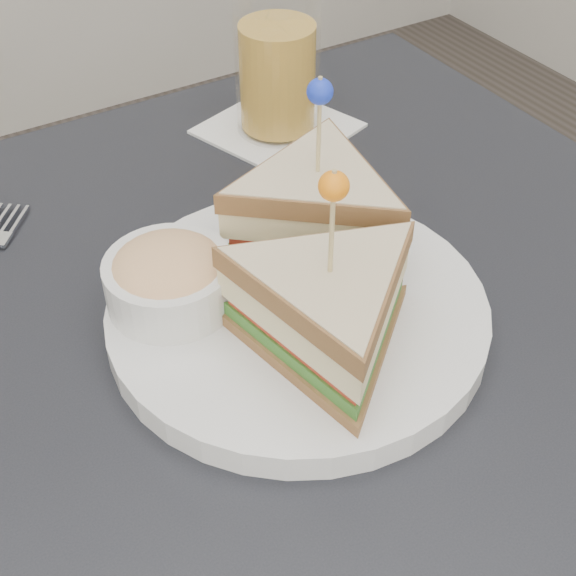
% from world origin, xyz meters
% --- Properties ---
extents(table, '(0.80, 0.80, 0.75)m').
position_xyz_m(table, '(0.00, 0.00, 0.67)').
color(table, black).
rests_on(table, ground).
extents(plate_meal, '(0.33, 0.33, 0.17)m').
position_xyz_m(plate_meal, '(0.03, 0.03, 0.80)').
color(plate_meal, white).
rests_on(plate_meal, table).
extents(drink_set, '(0.17, 0.17, 0.17)m').
position_xyz_m(drink_set, '(0.16, 0.27, 0.82)').
color(drink_set, white).
rests_on(drink_set, table).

